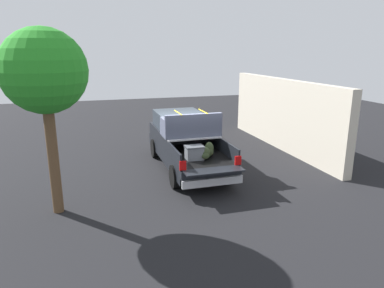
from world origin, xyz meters
name	(u,v)px	position (x,y,z in m)	size (l,w,h in m)	color
ground_plane	(187,168)	(0.00, 0.00, 0.00)	(40.00, 40.00, 0.00)	black
pickup_truck	(185,141)	(0.38, 0.00, 0.98)	(6.05, 2.06, 2.23)	black
building_facade	(282,114)	(1.60, -4.87, 1.55)	(8.82, 0.36, 3.10)	beige
tree_background	(44,73)	(-2.51, 4.41, 3.76)	(2.16, 2.16, 4.89)	brown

